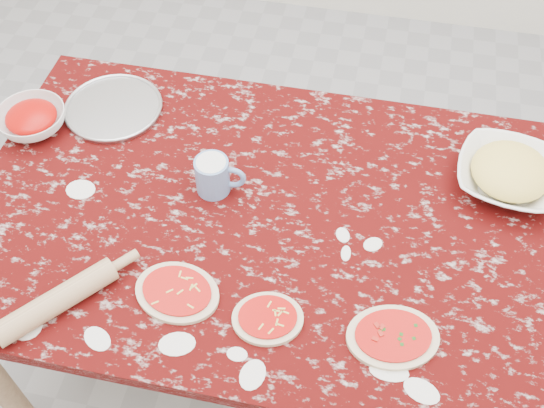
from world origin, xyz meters
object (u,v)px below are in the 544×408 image
at_px(flour_mug, 214,175).
at_px(rolling_pin, 57,301).
at_px(worktable, 272,235).
at_px(sauce_bowl, 32,120).
at_px(pizza_tray, 114,108).
at_px(cheese_bowl, 509,176).

height_order(flour_mug, rolling_pin, flour_mug).
relative_size(worktable, sauce_bowl, 8.17).
bearing_deg(flour_mug, pizza_tray, 147.97).
relative_size(sauce_bowl, rolling_pin, 0.66).
height_order(worktable, rolling_pin, rolling_pin).
bearing_deg(pizza_tray, cheese_bowl, -3.00).
xyz_separation_m(worktable, cheese_bowl, (0.59, 0.23, 0.12)).
bearing_deg(rolling_pin, pizza_tray, 99.56).
relative_size(flour_mug, rolling_pin, 0.46).
bearing_deg(sauce_bowl, cheese_bowl, 2.48).
xyz_separation_m(worktable, rolling_pin, (-0.43, -0.37, 0.11)).
bearing_deg(worktable, cheese_bowl, 21.49).
bearing_deg(cheese_bowl, flour_mug, -167.09).
height_order(pizza_tray, flour_mug, flour_mug).
height_order(pizza_tray, cheese_bowl, cheese_bowl).
bearing_deg(pizza_tray, flour_mug, -32.03).
height_order(worktable, pizza_tray, pizza_tray).
distance_m(pizza_tray, cheese_bowl, 1.14).
height_order(worktable, cheese_bowl, cheese_bowl).
bearing_deg(sauce_bowl, worktable, -13.38).
xyz_separation_m(worktable, pizza_tray, (-0.54, 0.29, 0.09)).
xyz_separation_m(worktable, flour_mug, (-0.17, 0.06, 0.14)).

